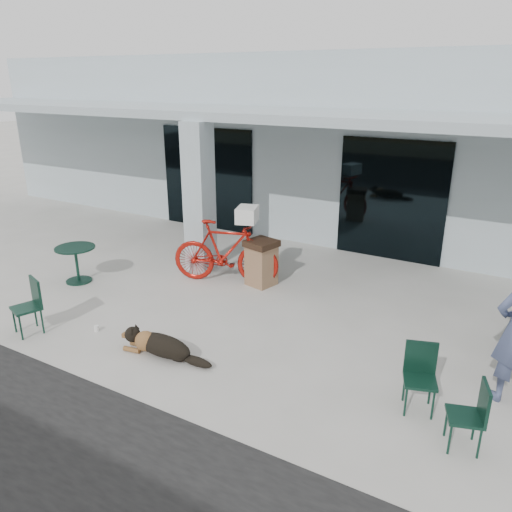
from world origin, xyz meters
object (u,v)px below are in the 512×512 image
Objects in this scene: bicycle at (225,252)px; trash_receptacle at (261,263)px; dog at (162,344)px; cafe_chair_far_a at (420,380)px; cafe_table_near at (77,264)px; cafe_chair_near at (26,307)px; cafe_chair_far_b at (465,416)px.

bicycle reaches higher than trash_receptacle.
bicycle is 0.75m from trash_receptacle.
dog is (0.76, -2.87, -0.46)m from bicycle.
bicycle is 4.91m from cafe_chair_far_a.
cafe_chair_far_a is at bearing -6.44° from cafe_table_near.
cafe_chair_near is 1.09× the size of cafe_chair_far_b.
trash_receptacle is at bearing 127.63° from cafe_chair_far_a.
cafe_chair_far_a is at bearing -143.82° from cafe_chair_far_b.
cafe_chair_far_b is at bearing -7.26° from dog.
bicycle is 2.58× the size of cafe_chair_far_b.
dog is 1.24× the size of trash_receptacle.
cafe_table_near reaches higher than dog.
cafe_chair_far_b reaches higher than cafe_table_near.
cafe_table_near is 0.87× the size of cafe_chair_near.
bicycle is 3.02m from cafe_table_near.
cafe_chair_near is at bearing 172.92° from cafe_chair_far_a.
cafe_chair_far_a reaches higher than cafe_chair_far_b.
cafe_chair_near reaches higher than dog.
cafe_chair_near is 6.05m from cafe_chair_far_a.
trash_receptacle is (-4.25, 2.96, 0.05)m from cafe_chair_far_b.
cafe_chair_near reaches higher than cafe_chair_far_b.
trash_receptacle reaches higher than cafe_chair_far_a.
bicycle is at bearing 134.61° from cafe_chair_far_a.
cafe_table_near is at bearing 101.43° from bicycle.
cafe_chair_far_a is 0.73m from cafe_chair_far_b.
cafe_chair_far_a is 4.45m from trash_receptacle.
bicycle is 2.73× the size of cafe_table_near.
cafe_chair_far_b is at bearing -54.14° from cafe_chair_far_a.
dog is 1.46× the size of cafe_table_near.
bicycle reaches higher than cafe_chair_near.
bicycle reaches higher than cafe_chair_far_a.
cafe_chair_far_a is 1.04× the size of cafe_chair_far_b.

